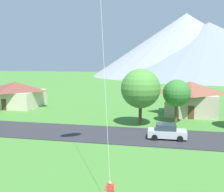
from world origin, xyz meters
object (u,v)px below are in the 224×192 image
at_px(tree_center, 141,89).
at_px(house_left_center, 190,98).
at_px(tree_far_right, 177,93).
at_px(parked_car_silver_mid_west, 167,132).
at_px(house_leftmost, 16,94).

bearing_deg(tree_center, house_left_center, 51.80).
height_order(tree_far_right, parked_car_silver_mid_west, tree_far_right).
bearing_deg(parked_car_silver_mid_west, tree_center, 121.78).
xyz_separation_m(house_left_center, parked_car_silver_mid_west, (-3.50, -14.65, -1.92)).
distance_m(house_leftmost, house_left_center, 31.65).
bearing_deg(house_left_center, house_leftmost, 177.88).
bearing_deg(tree_far_right, house_left_center, 69.90).
height_order(house_leftmost, tree_far_right, tree_far_right).
relative_size(house_left_center, parked_car_silver_mid_west, 2.00).
relative_size(house_leftmost, house_left_center, 1.12).
bearing_deg(tree_far_right, house_leftmost, 165.86).
height_order(house_leftmost, tree_center, tree_center).
distance_m(house_leftmost, tree_far_right, 30.31).
xyz_separation_m(house_leftmost, parked_car_silver_mid_west, (28.12, -15.82, -1.58)).
height_order(tree_center, tree_far_right, tree_center).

